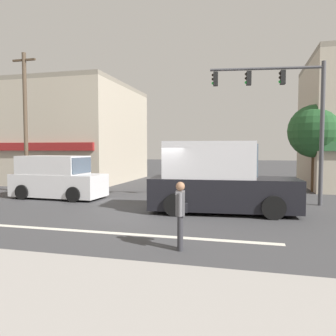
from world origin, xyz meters
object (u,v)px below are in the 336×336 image
Objects in this scene: box_truck_crossing_rightbound at (218,180)px; van_parked_curbside at (57,178)px; street_tree at (315,132)px; traffic_light_mast at (291,106)px; pedestrian_foreground_with_bag at (180,211)px; utility_pole_near_left at (25,121)px; van_waiting_far at (221,171)px.

van_parked_curbside is (-8.16, 1.74, -0.25)m from box_truck_crossing_rightbound.
street_tree is 5.31m from traffic_light_mast.
van_parked_curbside is at bearing -156.31° from street_tree.
traffic_light_mast reaches higher than pedestrian_foreground_with_bag.
van_parked_curbside is (-11.05, -0.76, -3.30)m from traffic_light_mast.
van_waiting_far is (10.31, 5.38, -3.01)m from utility_pole_near_left.
street_tree reaches higher than box_truck_crossing_rightbound.
pedestrian_foreground_with_bag is (7.73, -6.69, -0.05)m from van_parked_curbside.
street_tree reaches higher than pedestrian_foreground_with_bag.
van_parked_curbside is (2.80, -1.38, -3.01)m from utility_pole_near_left.
box_truck_crossing_rightbound is (0.66, -8.49, 0.25)m from van_waiting_far.
traffic_light_mast is at bearing -2.57° from utility_pole_near_left.
utility_pole_near_left is 1.25× the size of traffic_light_mast.
street_tree is at bearing 23.69° from van_parked_curbside.
utility_pole_near_left is 4.64× the size of pedestrian_foreground_with_bag.
traffic_light_mast is at bearing -59.47° from van_waiting_far.
utility_pole_near_left reaches higher than traffic_light_mast.
pedestrian_foreground_with_bag is (-0.43, -4.95, -0.30)m from box_truck_crossing_rightbound.
van_waiting_far is 0.99× the size of van_parked_curbside.
van_waiting_far is at bearing 27.54° from utility_pole_near_left.
utility_pole_near_left is at bearing 164.13° from box_truck_crossing_rightbound.
pedestrian_foreground_with_bag is (10.54, -8.07, -3.07)m from utility_pole_near_left.
box_truck_crossing_rightbound is at bearing -139.11° from traffic_light_mast.
street_tree is 1.06× the size of van_parked_curbside.
pedestrian_foreground_with_bag is at bearing -112.69° from street_tree.
street_tree is at bearing 15.25° from utility_pole_near_left.
van_waiting_far is 8.52m from box_truck_crossing_rightbound.
street_tree reaches higher than van_waiting_far.
utility_pole_near_left is 11.73m from box_truck_crossing_rightbound.
traffic_light_mast is 4.88m from box_truck_crossing_rightbound.
utility_pole_near_left is 13.62m from pedestrian_foreground_with_bag.
street_tree is at bearing 57.39° from box_truck_crossing_rightbound.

